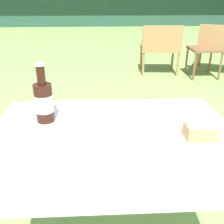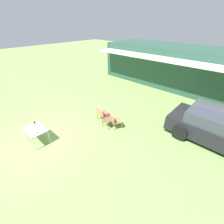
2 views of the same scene
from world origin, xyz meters
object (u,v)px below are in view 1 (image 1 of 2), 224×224
(wicker_chair_cushioned, at_px, (160,45))
(patio_table, at_px, (113,150))
(garden_side_table, at_px, (204,52))
(cake_on_plate, at_px, (197,134))
(wicker_chair_plain, at_px, (218,45))
(cola_bottle_near, at_px, (44,101))

(wicker_chair_cushioned, xyz_separation_m, patio_table, (-0.88, -3.11, 0.18))
(garden_side_table, bearing_deg, wicker_chair_cushioned, 160.00)
(patio_table, bearing_deg, wicker_chair_cushioned, 74.20)
(cake_on_plate, bearing_deg, wicker_chair_plain, 65.06)
(wicker_chair_plain, xyz_separation_m, garden_side_table, (-0.28, -0.21, -0.06))
(wicker_chair_cushioned, height_order, cola_bottle_near, cola_bottle_near)
(cake_on_plate, height_order, cola_bottle_near, cola_bottle_near)
(patio_table, bearing_deg, cola_bottle_near, 153.66)
(cake_on_plate, bearing_deg, patio_table, 169.74)
(garden_side_table, relative_size, cola_bottle_near, 1.74)
(wicker_chair_cushioned, distance_m, garden_side_table, 0.65)
(wicker_chair_cushioned, relative_size, garden_side_table, 1.72)
(wicker_chair_cushioned, distance_m, wicker_chair_plain, 0.88)
(garden_side_table, height_order, cola_bottle_near, cola_bottle_near)
(wicker_chair_cushioned, relative_size, cake_on_plate, 3.45)
(garden_side_table, bearing_deg, cola_bottle_near, -122.57)
(wicker_chair_cushioned, height_order, patio_table, wicker_chair_cushioned)
(garden_side_table, bearing_deg, wicker_chair_plain, 36.82)
(wicker_chair_plain, relative_size, cake_on_plate, 3.45)
(cake_on_plate, bearing_deg, garden_side_table, 68.02)
(wicker_chair_cushioned, xyz_separation_m, wicker_chair_plain, (0.88, -0.01, -0.00))
(wicker_chair_cushioned, xyz_separation_m, cake_on_plate, (-0.58, -3.17, 0.28))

